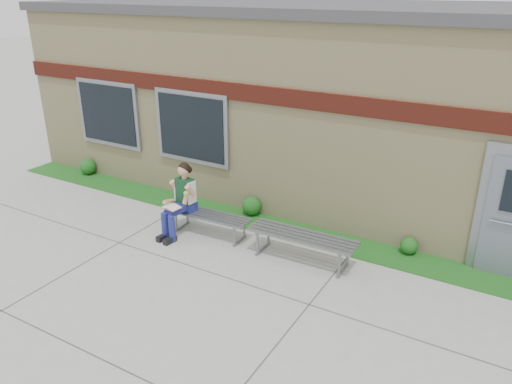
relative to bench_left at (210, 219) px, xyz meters
The scene contains 9 objects.
ground 2.40m from the bench_left, 44.66° to the right, with size 80.00×80.00×0.00m, color #9E9E99.
grass_strip 1.96m from the bench_left, 28.93° to the left, with size 16.00×0.80×0.02m, color #165319.
school_building 4.96m from the bench_left, 68.67° to the left, with size 16.20×6.22×4.20m.
bench_left is the anchor object (origin of this frame).
bench_right 2.00m from the bench_left, ahead, with size 1.98×0.59×0.51m.
girl 0.69m from the bench_left, 157.37° to the right, with size 0.54×0.93×1.44m.
shrub_west 4.82m from the bench_left, 165.79° to the left, with size 0.40×0.40×0.40m, color #165319.
shrub_mid 1.22m from the bench_left, 77.41° to the left, with size 0.40×0.40×0.40m, color #165319.
shrub_east 3.80m from the bench_left, 18.13° to the left, with size 0.32×0.32×0.32m, color #165319.
Camera 1 is at (3.53, -5.51, 4.61)m, focal length 35.00 mm.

